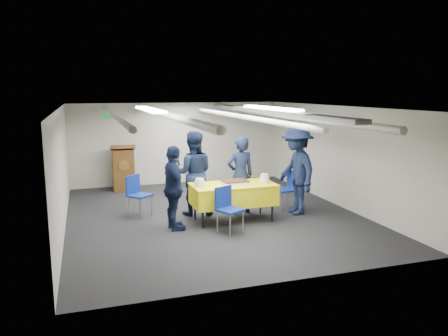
{
  "coord_description": "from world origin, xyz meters",
  "views": [
    {
      "loc": [
        -2.56,
        -8.7,
        2.65
      ],
      "look_at": [
        0.18,
        -0.2,
        1.05
      ],
      "focal_mm": 35.0,
      "sensor_mm": 36.0,
      "label": 1
    }
  ],
  "objects": [
    {
      "name": "ground",
      "position": [
        0.0,
        0.0,
        0.0
      ],
      "size": [
        7.0,
        7.0,
        0.0
      ],
      "primitive_type": "plane",
      "color": "black",
      "rests_on": "ground"
    },
    {
      "name": "room_shell",
      "position": [
        0.09,
        0.41,
        1.81
      ],
      "size": [
        6.0,
        7.0,
        2.3
      ],
      "color": "beige",
      "rests_on": "ground"
    },
    {
      "name": "serving_table",
      "position": [
        0.28,
        -0.53,
        0.56
      ],
      "size": [
        1.7,
        0.86,
        0.77
      ],
      "color": "black",
      "rests_on": "ground"
    },
    {
      "name": "sheet_cake",
      "position": [
        0.29,
        -0.57,
        0.81
      ],
      "size": [
        0.53,
        0.41,
        0.09
      ],
      "color": "white",
      "rests_on": "serving_table"
    },
    {
      "name": "plate_stack_left",
      "position": [
        -0.44,
        -0.58,
        0.85
      ],
      "size": [
        0.2,
        0.2,
        0.17
      ],
      "color": "white",
      "rests_on": "serving_table"
    },
    {
      "name": "plate_stack_right",
      "position": [
        0.94,
        -0.58,
        0.85
      ],
      "size": [
        0.2,
        0.2,
        0.17
      ],
      "color": "white",
      "rests_on": "serving_table"
    },
    {
      "name": "podium",
      "position": [
        -1.6,
        3.05,
        0.61
      ],
      "size": [
        0.62,
        0.53,
        1.25
      ],
      "color": "brown",
      "rests_on": "ground"
    },
    {
      "name": "chair_near",
      "position": [
        -0.08,
        -1.19,
        0.53
      ],
      "size": [
        0.56,
        0.56,
        0.87
      ],
      "color": "gray",
      "rests_on": "ground"
    },
    {
      "name": "chair_right",
      "position": [
        1.75,
        -0.04,
        0.53
      ],
      "size": [
        0.46,
        0.46,
        0.87
      ],
      "color": "gray",
      "rests_on": "ground"
    },
    {
      "name": "chair_left",
      "position": [
        -1.55,
        0.47,
        0.53
      ],
      "size": [
        0.59,
        0.59,
        0.87
      ],
      "color": "gray",
      "rests_on": "ground"
    },
    {
      "name": "sailor_a",
      "position": [
        0.6,
        -0.04,
        0.84
      ],
      "size": [
        0.63,
        0.43,
        1.68
      ],
      "primitive_type": "imported",
      "rotation": [
        0.0,
        0.0,
        3.19
      ],
      "color": "black",
      "rests_on": "ground"
    },
    {
      "name": "sailor_b",
      "position": [
        -0.38,
        0.19,
        0.9
      ],
      "size": [
        1.0,
        0.86,
        1.8
      ],
      "primitive_type": "imported",
      "rotation": [
        0.0,
        0.0,
        2.92
      ],
      "color": "black",
      "rests_on": "ground"
    },
    {
      "name": "sailor_c",
      "position": [
        -0.99,
        -0.72,
        0.81
      ],
      "size": [
        0.46,
        0.98,
        1.63
      ],
      "primitive_type": "imported",
      "rotation": [
        0.0,
        0.0,
        1.64
      ],
      "color": "black",
      "rests_on": "ground"
    },
    {
      "name": "sailor_d",
      "position": [
        1.74,
        -0.43,
        0.96
      ],
      "size": [
        0.73,
        1.25,
        1.92
      ],
      "primitive_type": "imported",
      "rotation": [
        0.0,
        0.0,
        -1.56
      ],
      "color": "black",
      "rests_on": "ground"
    }
  ]
}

